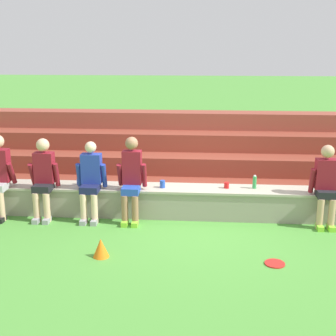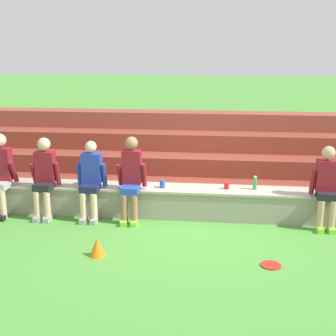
{
  "view_description": "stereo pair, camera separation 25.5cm",
  "coord_description": "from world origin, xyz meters",
  "px_view_note": "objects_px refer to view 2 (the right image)",
  "views": [
    {
      "loc": [
        0.12,
        -7.28,
        2.89
      ],
      "look_at": [
        -0.46,
        0.26,
        0.86
      ],
      "focal_mm": 48.66,
      "sensor_mm": 36.0,
      "label": 1
    },
    {
      "loc": [
        0.37,
        -7.25,
        2.89
      ],
      "look_at": [
        -0.46,
        0.26,
        0.86
      ],
      "focal_mm": 48.66,
      "sensor_mm": 36.0,
      "label": 2
    }
  ],
  "objects_px": {
    "person_right_of_center": "(131,177)",
    "sports_cone": "(97,247)",
    "plastic_cup_right_end": "(227,186)",
    "person_far_right": "(327,185)",
    "water_bottle_center_gap": "(255,183)",
    "plastic_cup_middle": "(162,184)",
    "frisbee": "(271,265)",
    "person_left_of_center": "(44,175)",
    "person_center": "(91,178)",
    "person_far_left": "(0,172)",
    "plastic_cup_left_end": "(80,181)"
  },
  "relations": [
    {
      "from": "person_right_of_center",
      "to": "sports_cone",
      "type": "height_order",
      "value": "person_right_of_center"
    },
    {
      "from": "person_right_of_center",
      "to": "plastic_cup_right_end",
      "type": "xyz_separation_m",
      "value": [
        1.61,
        0.29,
        -0.19
      ]
    },
    {
      "from": "person_far_right",
      "to": "sports_cone",
      "type": "bearing_deg",
      "value": -157.14
    },
    {
      "from": "water_bottle_center_gap",
      "to": "plastic_cup_middle",
      "type": "xyz_separation_m",
      "value": [
        -1.58,
        -0.08,
        -0.05
      ]
    },
    {
      "from": "person_right_of_center",
      "to": "frisbee",
      "type": "distance_m",
      "value": 2.76
    },
    {
      "from": "person_right_of_center",
      "to": "sports_cone",
      "type": "relative_size",
      "value": 5.26
    },
    {
      "from": "person_left_of_center",
      "to": "plastic_cup_middle",
      "type": "relative_size",
      "value": 10.79
    },
    {
      "from": "plastic_cup_middle",
      "to": "person_center",
      "type": "bearing_deg",
      "value": -168.51
    },
    {
      "from": "person_far_left",
      "to": "plastic_cup_right_end",
      "type": "height_order",
      "value": "person_far_left"
    },
    {
      "from": "plastic_cup_right_end",
      "to": "plastic_cup_middle",
      "type": "bearing_deg",
      "value": -177.09
    },
    {
      "from": "person_far_left",
      "to": "plastic_cup_right_end",
      "type": "relative_size",
      "value": 14.05
    },
    {
      "from": "frisbee",
      "to": "person_far_right",
      "type": "bearing_deg",
      "value": 56.1
    },
    {
      "from": "water_bottle_center_gap",
      "to": "sports_cone",
      "type": "distance_m",
      "value": 2.95
    },
    {
      "from": "person_far_left",
      "to": "sports_cone",
      "type": "relative_size",
      "value": 5.29
    },
    {
      "from": "person_center",
      "to": "plastic_cup_middle",
      "type": "distance_m",
      "value": 1.23
    },
    {
      "from": "person_far_left",
      "to": "person_right_of_center",
      "type": "xyz_separation_m",
      "value": [
        2.3,
        0.02,
        -0.01
      ]
    },
    {
      "from": "plastic_cup_middle",
      "to": "frisbee",
      "type": "xyz_separation_m",
      "value": [
        1.7,
        -1.73,
        -0.57
      ]
    },
    {
      "from": "person_left_of_center",
      "to": "plastic_cup_right_end",
      "type": "distance_m",
      "value": 3.14
    },
    {
      "from": "plastic_cup_right_end",
      "to": "plastic_cup_middle",
      "type": "xyz_separation_m",
      "value": [
        -1.11,
        -0.06,
        0.01
      ]
    },
    {
      "from": "person_center",
      "to": "person_far_right",
      "type": "bearing_deg",
      "value": -0.01
    },
    {
      "from": "person_center",
      "to": "person_far_right",
      "type": "xyz_separation_m",
      "value": [
        3.9,
        -0.0,
        0.02
      ]
    },
    {
      "from": "person_left_of_center",
      "to": "plastic_cup_left_end",
      "type": "bearing_deg",
      "value": 32.63
    },
    {
      "from": "sports_cone",
      "to": "water_bottle_center_gap",
      "type": "bearing_deg",
      "value": 37.37
    },
    {
      "from": "person_left_of_center",
      "to": "frisbee",
      "type": "xyz_separation_m",
      "value": [
        3.71,
        -1.47,
        -0.74
      ]
    },
    {
      "from": "plastic_cup_left_end",
      "to": "plastic_cup_middle",
      "type": "bearing_deg",
      "value": -2.87
    },
    {
      "from": "person_center",
      "to": "sports_cone",
      "type": "height_order",
      "value": "person_center"
    },
    {
      "from": "water_bottle_center_gap",
      "to": "plastic_cup_left_end",
      "type": "bearing_deg",
      "value": -179.95
    },
    {
      "from": "person_far_left",
      "to": "person_far_right",
      "type": "height_order",
      "value": "person_far_left"
    },
    {
      "from": "person_far_left",
      "to": "person_center",
      "type": "bearing_deg",
      "value": 0.49
    },
    {
      "from": "person_right_of_center",
      "to": "frisbee",
      "type": "relative_size",
      "value": 5.16
    },
    {
      "from": "water_bottle_center_gap",
      "to": "frisbee",
      "type": "bearing_deg",
      "value": -86.39
    },
    {
      "from": "plastic_cup_right_end",
      "to": "sports_cone",
      "type": "bearing_deg",
      "value": -136.42
    },
    {
      "from": "person_far_left",
      "to": "plastic_cup_left_end",
      "type": "xyz_separation_m",
      "value": [
        1.31,
        0.33,
        -0.21
      ]
    },
    {
      "from": "person_right_of_center",
      "to": "person_far_left",
      "type": "bearing_deg",
      "value": -179.52
    },
    {
      "from": "water_bottle_center_gap",
      "to": "plastic_cup_right_end",
      "type": "height_order",
      "value": "water_bottle_center_gap"
    },
    {
      "from": "person_right_of_center",
      "to": "person_far_right",
      "type": "distance_m",
      "value": 3.2
    },
    {
      "from": "person_far_right",
      "to": "plastic_cup_left_end",
      "type": "bearing_deg",
      "value": 175.64
    },
    {
      "from": "water_bottle_center_gap",
      "to": "plastic_cup_middle",
      "type": "height_order",
      "value": "water_bottle_center_gap"
    },
    {
      "from": "plastic_cup_middle",
      "to": "person_far_right",
      "type": "bearing_deg",
      "value": -5.18
    },
    {
      "from": "person_far_right",
      "to": "water_bottle_center_gap",
      "type": "bearing_deg",
      "value": 163.87
    },
    {
      "from": "person_center",
      "to": "frisbee",
      "type": "height_order",
      "value": "person_center"
    },
    {
      "from": "water_bottle_center_gap",
      "to": "plastic_cup_middle",
      "type": "relative_size",
      "value": 1.83
    },
    {
      "from": "plastic_cup_right_end",
      "to": "person_far_right",
      "type": "bearing_deg",
      "value": -10.7
    },
    {
      "from": "plastic_cup_middle",
      "to": "frisbee",
      "type": "height_order",
      "value": "plastic_cup_middle"
    },
    {
      "from": "plastic_cup_middle",
      "to": "sports_cone",
      "type": "height_order",
      "value": "plastic_cup_middle"
    },
    {
      "from": "person_far_right",
      "to": "sports_cone",
      "type": "height_order",
      "value": "person_far_right"
    },
    {
      "from": "plastic_cup_left_end",
      "to": "plastic_cup_middle",
      "type": "distance_m",
      "value": 1.49
    },
    {
      "from": "person_left_of_center",
      "to": "person_far_right",
      "type": "bearing_deg",
      "value": 0.16
    },
    {
      "from": "person_far_left",
      "to": "plastic_cup_left_end",
      "type": "distance_m",
      "value": 1.37
    },
    {
      "from": "person_far_right",
      "to": "plastic_cup_right_end",
      "type": "height_order",
      "value": "person_far_right"
    }
  ]
}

